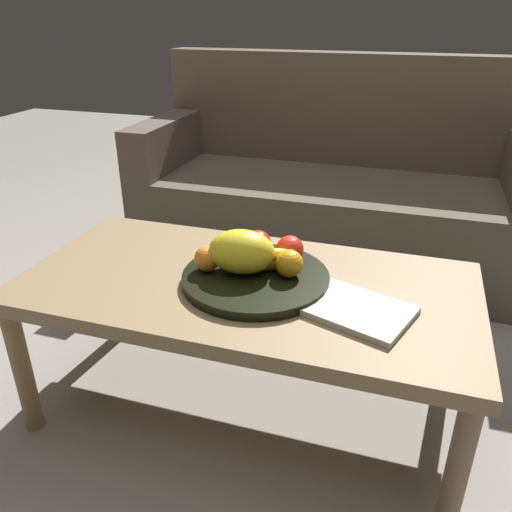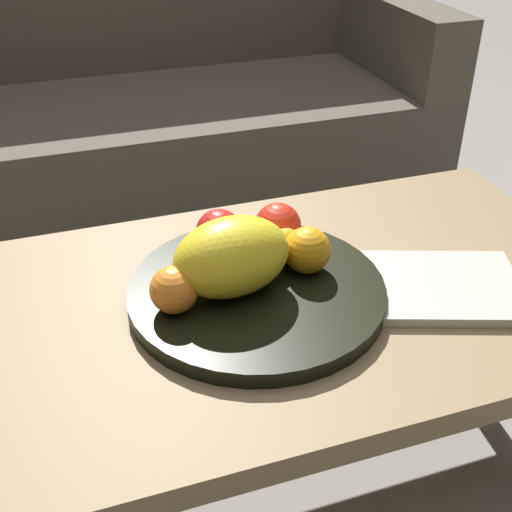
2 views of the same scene
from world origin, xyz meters
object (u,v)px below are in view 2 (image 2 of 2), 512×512
object	(u,v)px
orange_front	(307,250)
orange_left	(174,290)
melon_large_front	(232,258)
banana_bunch	(260,257)
couch	(141,120)
coffee_table	(240,326)
fruit_bowl	(256,291)
apple_left	(221,232)
magazine	(438,287)
apple_front	(278,226)

from	to	relation	value
orange_front	orange_left	bearing A→B (deg)	-171.02
melon_large_front	banana_bunch	distance (m)	0.07
couch	banana_bunch	size ratio (longest dim) A/B	10.12
coffee_table	banana_bunch	world-z (taller)	banana_bunch
orange_front	fruit_bowl	bearing A→B (deg)	-172.33
orange_left	apple_left	bearing A→B (deg)	50.29
orange_front	magazine	xyz separation A→B (m)	(0.18, -0.08, -0.05)
orange_front	banana_bunch	xyz separation A→B (m)	(-0.07, 0.02, -0.01)
orange_left	magazine	xyz separation A→B (m)	(0.40, -0.05, -0.05)
apple_left	orange_front	bearing A→B (deg)	-39.81
melon_large_front	magazine	size ratio (longest dim) A/B	0.69
apple_front	banana_bunch	size ratio (longest dim) A/B	0.45
banana_bunch	fruit_bowl	bearing A→B (deg)	-118.13
orange_left	apple_left	xyz separation A→B (m)	(0.10, 0.12, 0.00)
fruit_bowl	apple_left	bearing A→B (deg)	103.04
orange_front	apple_front	bearing A→B (deg)	103.15
fruit_bowl	melon_large_front	distance (m)	0.08
couch	apple_front	world-z (taller)	couch
banana_bunch	magazine	world-z (taller)	banana_bunch
orange_left	apple_front	size ratio (longest dim) A/B	0.90
coffee_table	orange_front	size ratio (longest dim) A/B	16.53
fruit_bowl	magazine	world-z (taller)	fruit_bowl
orange_front	apple_left	distance (m)	0.14
fruit_bowl	melon_large_front	world-z (taller)	melon_large_front
couch	fruit_bowl	xyz separation A→B (m)	(-0.01, -1.12, 0.14)
melon_large_front	banana_bunch	world-z (taller)	melon_large_front
orange_front	magazine	bearing A→B (deg)	-24.43
apple_front	melon_large_front	bearing A→B (deg)	-137.04
apple_front	magazine	world-z (taller)	apple_front
orange_left	couch	bearing A→B (deg)	83.11
magazine	orange_front	bearing A→B (deg)	174.68
couch	apple_left	bearing A→B (deg)	-91.94
orange_left	apple_left	distance (m)	0.16
coffee_table	couch	world-z (taller)	couch
orange_front	apple_front	world-z (taller)	apple_front
couch	banana_bunch	xyz separation A→B (m)	(0.01, -1.09, 0.18)
couch	banana_bunch	world-z (taller)	couch
melon_large_front	orange_front	bearing A→B (deg)	8.50
apple_front	magazine	distance (m)	0.27
couch	fruit_bowl	distance (m)	1.13
couch	magazine	size ratio (longest dim) A/B	6.80
orange_left	magazine	bearing A→B (deg)	-7.19
fruit_bowl	orange_front	distance (m)	0.10
fruit_bowl	banana_bunch	bearing A→B (deg)	61.87
coffee_table	fruit_bowl	bearing A→B (deg)	5.65
apple_left	orange_left	bearing A→B (deg)	-129.71
apple_left	banana_bunch	distance (m)	0.08
orange_left	apple_front	world-z (taller)	apple_front
fruit_bowl	apple_front	distance (m)	0.12
couch	apple_front	size ratio (longest dim) A/B	22.53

